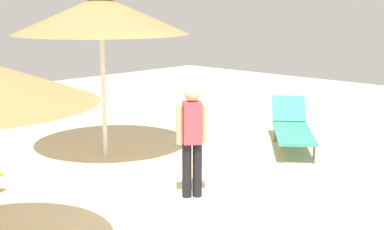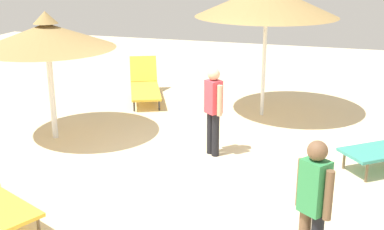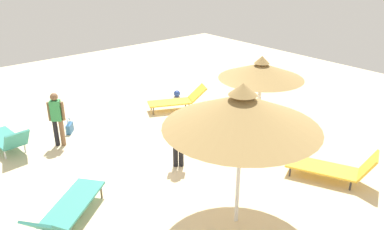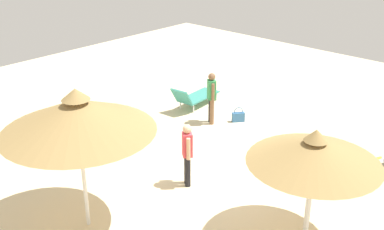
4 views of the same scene
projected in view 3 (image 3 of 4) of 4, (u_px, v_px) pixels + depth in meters
The scene contains 11 objects.
ground at pixel (167, 156), 10.63m from camera, with size 24.00×24.00×0.10m, color beige.
parasol_umbrella_far_left at pixel (261, 71), 11.15m from camera, with size 2.48×2.48×2.39m.
parasol_umbrella_far_right at pixel (242, 111), 7.06m from camera, with size 2.95×2.95×2.98m.
lounge_chair_back at pixel (178, 100), 13.44m from camera, with size 2.07×1.37×0.81m.
lounge_chair_near_left at pixel (8, 139), 10.67m from camera, with size 0.81×1.92×0.83m.
lounge_chair_near_right at pixel (67, 209), 7.73m from camera, with size 2.10×1.85×0.82m.
lounge_chair_edge at pixel (334, 167), 9.29m from camera, with size 1.43×2.10×0.89m.
person_standing_center at pixel (57, 116), 10.77m from camera, with size 0.39×0.34×1.58m.
person_standing_front at pixel (178, 136), 9.72m from camera, with size 0.36×0.32×1.55m.
handbag at pixel (70, 128), 11.82m from camera, with size 0.34×0.38×0.48m.
beach_ball at pixel (177, 93), 14.76m from camera, with size 0.25×0.25×0.25m, color navy.
Camera 3 is at (5.45, 7.62, 5.14)m, focal length 36.33 mm.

